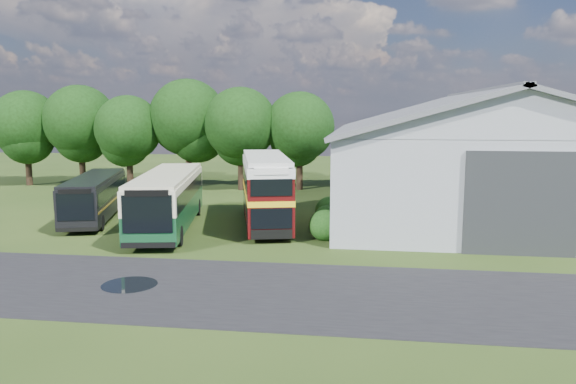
# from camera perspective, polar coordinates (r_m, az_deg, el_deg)

# --- Properties ---
(ground) EXTENTS (120.00, 120.00, 0.00)m
(ground) POSITION_cam_1_polar(r_m,az_deg,el_deg) (25.63, -9.99, -7.41)
(ground) COLOR #1F310F
(ground) RESTS_ON ground
(asphalt_road) EXTENTS (60.00, 8.00, 0.02)m
(asphalt_road) POSITION_cam_1_polar(r_m,az_deg,el_deg) (22.09, -4.89, -9.91)
(asphalt_road) COLOR black
(asphalt_road) RESTS_ON ground
(puddle) EXTENTS (2.20, 2.20, 0.01)m
(puddle) POSITION_cam_1_polar(r_m,az_deg,el_deg) (23.47, -15.80, -9.09)
(puddle) COLOR black
(puddle) RESTS_ON ground
(storage_shed) EXTENTS (18.80, 24.80, 8.15)m
(storage_shed) POSITION_cam_1_polar(r_m,az_deg,el_deg) (40.17, 18.44, 4.03)
(storage_shed) COLOR gray
(storage_shed) RESTS_ON ground
(tree_far_left) EXTENTS (6.12, 6.12, 8.64)m
(tree_far_left) POSITION_cam_1_polar(r_m,az_deg,el_deg) (56.54, -25.09, 6.24)
(tree_far_left) COLOR black
(tree_far_left) RESTS_ON ground
(tree_left_a) EXTENTS (6.46, 6.46, 9.12)m
(tree_left_a) POSITION_cam_1_polar(r_m,az_deg,el_deg) (54.42, -20.38, 6.77)
(tree_left_a) COLOR black
(tree_left_a) RESTS_ON ground
(tree_left_b) EXTENTS (5.78, 5.78, 8.16)m
(tree_left_b) POSITION_cam_1_polar(r_m,az_deg,el_deg) (51.34, -15.93, 6.21)
(tree_left_b) COLOR black
(tree_left_b) RESTS_ON ground
(tree_mid) EXTENTS (6.80, 6.80, 9.60)m
(tree_mid) POSITION_cam_1_polar(r_m,az_deg,el_deg) (50.74, -10.16, 7.44)
(tree_mid) COLOR black
(tree_mid) RESTS_ON ground
(tree_right_a) EXTENTS (6.26, 6.26, 8.83)m
(tree_right_a) POSITION_cam_1_polar(r_m,az_deg,el_deg) (48.45, -4.84, 6.91)
(tree_right_a) COLOR black
(tree_right_a) RESTS_ON ground
(tree_right_b) EXTENTS (5.98, 5.98, 8.45)m
(tree_right_b) POSITION_cam_1_polar(r_m,az_deg,el_deg) (48.40, 1.19, 6.64)
(tree_right_b) COLOR black
(tree_right_b) RESTS_ON ground
(shrub_front) EXTENTS (1.70, 1.70, 1.70)m
(shrub_front) POSITION_cam_1_polar(r_m,az_deg,el_deg) (30.31, 3.75, -4.83)
(shrub_front) COLOR #194714
(shrub_front) RESTS_ON ground
(shrub_mid) EXTENTS (1.60, 1.60, 1.60)m
(shrub_mid) POSITION_cam_1_polar(r_m,az_deg,el_deg) (32.26, 4.01, -4.02)
(shrub_mid) COLOR #194714
(shrub_mid) RESTS_ON ground
(shrub_back) EXTENTS (1.80, 1.80, 1.80)m
(shrub_back) POSITION_cam_1_polar(r_m,az_deg,el_deg) (34.21, 4.25, -3.31)
(shrub_back) COLOR #194714
(shrub_back) RESTS_ON ground
(bus_green_single) EXTENTS (4.93, 12.24, 3.29)m
(bus_green_single) POSITION_cam_1_polar(r_m,az_deg,el_deg) (33.27, -12.10, -0.74)
(bus_green_single) COLOR black
(bus_green_single) RESTS_ON ground
(bus_maroon_double) EXTENTS (4.77, 10.13, 4.22)m
(bus_maroon_double) POSITION_cam_1_polar(r_m,az_deg,el_deg) (33.52, -2.29, 0.13)
(bus_maroon_double) COLOR black
(bus_maroon_double) RESTS_ON ground
(bus_dark_single) EXTENTS (4.88, 10.24, 2.75)m
(bus_dark_single) POSITION_cam_1_polar(r_m,az_deg,el_deg) (37.47, -19.04, -0.44)
(bus_dark_single) COLOR black
(bus_dark_single) RESTS_ON ground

